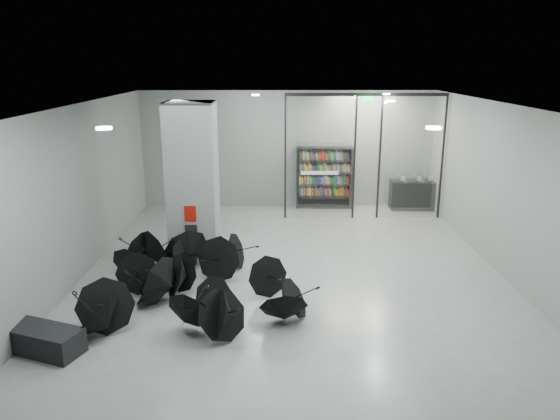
{
  "coord_description": "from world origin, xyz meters",
  "views": [
    {
      "loc": [
        -0.4,
        -11.02,
        4.95
      ],
      "look_at": [
        -0.3,
        1.5,
        1.4
      ],
      "focal_mm": 33.84,
      "sensor_mm": 36.0,
      "label": 1
    }
  ],
  "objects_px": {
    "column": "(193,182)",
    "umbrella_cluster": "(184,286)",
    "bench": "(43,340)",
    "bookshelf": "(324,178)",
    "shop_counter": "(415,195)"
  },
  "relations": [
    {
      "from": "column",
      "to": "shop_counter",
      "type": "xyz_separation_m",
      "value": [
        6.89,
        4.55,
        -1.5
      ]
    },
    {
      "from": "bookshelf",
      "to": "shop_counter",
      "type": "height_order",
      "value": "bookshelf"
    },
    {
      "from": "bench",
      "to": "umbrella_cluster",
      "type": "xyz_separation_m",
      "value": [
        2.12,
        2.08,
        0.08
      ]
    },
    {
      "from": "bench",
      "to": "shop_counter",
      "type": "height_order",
      "value": "shop_counter"
    },
    {
      "from": "bench",
      "to": "bookshelf",
      "type": "height_order",
      "value": "bookshelf"
    },
    {
      "from": "bookshelf",
      "to": "shop_counter",
      "type": "xyz_separation_m",
      "value": [
        3.12,
        -0.2,
        -0.56
      ]
    },
    {
      "from": "bench",
      "to": "bookshelf",
      "type": "bearing_deg",
      "value": 79.61
    },
    {
      "from": "shop_counter",
      "to": "umbrella_cluster",
      "type": "relative_size",
      "value": 0.35
    },
    {
      "from": "bookshelf",
      "to": "umbrella_cluster",
      "type": "distance_m",
      "value": 8.26
    },
    {
      "from": "column",
      "to": "umbrella_cluster",
      "type": "xyz_separation_m",
      "value": [
        0.12,
        -2.62,
        -1.69
      ]
    },
    {
      "from": "column",
      "to": "bench",
      "type": "bearing_deg",
      "value": -113.06
    },
    {
      "from": "column",
      "to": "shop_counter",
      "type": "bearing_deg",
      "value": 33.45
    },
    {
      "from": "umbrella_cluster",
      "to": "bookshelf",
      "type": "bearing_deg",
      "value": 63.61
    },
    {
      "from": "bench",
      "to": "shop_counter",
      "type": "bearing_deg",
      "value": 67.19
    },
    {
      "from": "bookshelf",
      "to": "shop_counter",
      "type": "distance_m",
      "value": 3.17
    }
  ]
}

